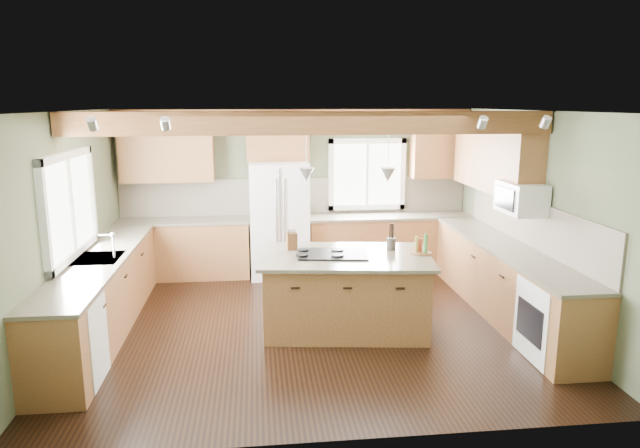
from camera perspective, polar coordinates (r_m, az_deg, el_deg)
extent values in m
plane|color=black|center=(7.18, -0.82, -10.00)|extent=(5.60, 5.60, 0.00)
plane|color=silver|center=(6.66, -0.89, 11.23)|extent=(5.60, 5.60, 0.00)
plane|color=#4B553C|center=(9.25, -2.37, 3.37)|extent=(5.60, 0.00, 5.60)
plane|color=#4B553C|center=(7.10, -23.95, -0.33)|extent=(0.00, 5.00, 5.00)
plane|color=#4B553C|center=(7.60, 20.67, 0.68)|extent=(0.00, 5.00, 5.00)
cube|color=#552F18|center=(6.51, -0.76, 10.06)|extent=(5.55, 0.26, 0.26)
cube|color=#552F18|center=(9.05, -2.39, 11.06)|extent=(5.55, 0.20, 0.10)
cube|color=brown|center=(9.25, -2.36, 2.81)|extent=(5.58, 0.03, 0.58)
cube|color=brown|center=(7.65, 20.35, 0.09)|extent=(0.03, 3.70, 0.58)
cube|color=brown|center=(9.18, -13.41, -2.50)|extent=(2.02, 0.60, 0.88)
cube|color=#433D31|center=(9.08, -13.55, 0.31)|extent=(2.06, 0.64, 0.04)
cube|color=brown|center=(9.35, 6.96, -1.98)|extent=(2.62, 0.60, 0.88)
cube|color=#433D31|center=(9.25, 7.03, 0.78)|extent=(2.66, 0.64, 0.04)
cube|color=brown|center=(7.28, -20.99, -6.82)|extent=(0.60, 3.70, 0.88)
cube|color=#433D31|center=(7.16, -21.27, -3.32)|extent=(0.64, 3.74, 0.04)
cube|color=brown|center=(7.72, 18.03, -5.56)|extent=(0.60, 3.70, 0.88)
cube|color=#433D31|center=(7.59, 18.26, -2.24)|extent=(0.64, 3.74, 0.04)
cube|color=brown|center=(9.08, -15.05, 6.94)|extent=(1.40, 0.35, 0.90)
cube|color=brown|center=(8.97, -4.27, 8.54)|extent=(0.96, 0.35, 0.70)
cube|color=brown|center=(8.24, 17.09, 6.34)|extent=(0.35, 2.20, 0.90)
cube|color=brown|center=(9.45, 11.84, 7.28)|extent=(0.90, 0.35, 0.90)
cube|color=white|center=(7.10, -23.85, 1.73)|extent=(0.04, 1.60, 1.05)
cube|color=white|center=(9.35, 4.70, 4.98)|extent=(1.10, 0.04, 1.00)
cube|color=#262628|center=(7.15, -21.27, -3.29)|extent=(0.50, 0.65, 0.03)
cylinder|color=#B2B2B7|center=(7.07, -19.95, -2.14)|extent=(0.02, 0.02, 0.28)
cube|color=white|center=(6.12, -23.91, -10.78)|extent=(0.60, 0.60, 0.84)
cube|color=white|center=(6.62, 22.59, -8.93)|extent=(0.60, 0.72, 0.84)
cube|color=white|center=(7.41, 19.47, 2.47)|extent=(0.40, 0.70, 0.38)
cone|color=#B2B2B7|center=(6.61, -1.37, 4.96)|extent=(0.18, 0.18, 0.16)
cone|color=#B2B2B7|center=(6.64, 6.80, 4.91)|extent=(0.18, 0.18, 0.16)
cube|color=white|center=(8.93, -4.09, 0.43)|extent=(0.90, 0.74, 1.80)
cube|color=olive|center=(6.94, 2.60, -6.94)|extent=(2.01, 1.38, 0.88)
cube|color=#433D31|center=(6.80, 2.64, -3.27)|extent=(2.15, 1.52, 0.04)
cube|color=black|center=(6.79, 1.32, -3.02)|extent=(0.88, 0.64, 0.02)
cube|color=brown|center=(7.02, -2.84, -1.73)|extent=(0.14, 0.11, 0.21)
cylinder|color=#473D38|center=(7.05, 7.14, -1.99)|extent=(0.15, 0.15, 0.15)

